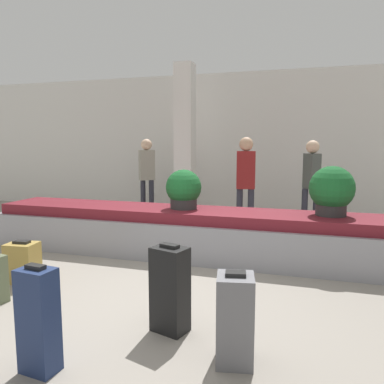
% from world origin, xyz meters
% --- Properties ---
extents(ground_plane, '(18.00, 18.00, 0.00)m').
position_xyz_m(ground_plane, '(0.00, 0.00, 0.00)').
color(ground_plane, gray).
extents(back_wall, '(18.00, 0.06, 3.20)m').
position_xyz_m(back_wall, '(0.00, 5.16, 1.60)').
color(back_wall, silver).
rests_on(back_wall, ground_plane).
extents(carousel, '(6.23, 0.97, 0.68)m').
position_xyz_m(carousel, '(0.00, 1.67, 0.33)').
color(carousel, gray).
rests_on(carousel, ground_plane).
extents(pillar, '(0.36, 0.36, 3.20)m').
position_xyz_m(pillar, '(-0.83, 3.91, 1.60)').
color(pillar, silver).
rests_on(pillar, ground_plane).
extents(suitcase_0, '(0.32, 0.32, 0.70)m').
position_xyz_m(suitcase_0, '(1.08, -0.81, 0.34)').
color(suitcase_0, slate).
rests_on(suitcase_0, ground_plane).
extents(suitcase_1, '(0.36, 0.30, 0.49)m').
position_xyz_m(suitcase_1, '(-1.59, 0.08, 0.24)').
color(suitcase_1, '#A3843D').
rests_on(suitcase_1, ground_plane).
extents(suitcase_2, '(0.27, 0.21, 0.78)m').
position_xyz_m(suitcase_2, '(-0.22, -1.32, 0.38)').
color(suitcase_2, navy).
rests_on(suitcase_2, ground_plane).
extents(suitcase_3, '(0.34, 0.29, 0.77)m').
position_xyz_m(suitcase_3, '(0.46, -0.50, 0.37)').
color(suitcase_3, black).
rests_on(suitcase_3, ground_plane).
extents(potted_plant_0, '(0.58, 0.58, 0.65)m').
position_xyz_m(potted_plant_0, '(1.87, 1.76, 1.00)').
color(potted_plant_0, '#2D2D2D').
rests_on(potted_plant_0, carousel).
extents(potted_plant_1, '(0.52, 0.52, 0.57)m').
position_xyz_m(potted_plant_1, '(-0.14, 1.71, 0.95)').
color(potted_plant_1, '#2D2D2D').
rests_on(potted_plant_1, carousel).
extents(traveler_0, '(0.35, 0.24, 1.73)m').
position_xyz_m(traveler_0, '(0.54, 3.12, 1.04)').
color(traveler_0, '#282833').
rests_on(traveler_0, ground_plane).
extents(traveler_1, '(0.36, 0.34, 1.71)m').
position_xyz_m(traveler_1, '(-1.78, 4.14, 1.03)').
color(traveler_1, '#282833').
rests_on(traveler_1, ground_plane).
extents(traveler_2, '(0.31, 0.37, 1.67)m').
position_xyz_m(traveler_2, '(1.65, 3.64, 1.00)').
color(traveler_2, '#282833').
rests_on(traveler_2, ground_plane).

